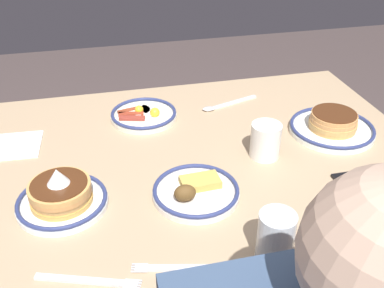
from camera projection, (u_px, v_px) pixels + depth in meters
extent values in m
cube|color=tan|center=(204.00, 163.00, 1.19)|extent=(1.21, 0.91, 0.04)
cylinder|color=#947C5F|center=(301.00, 173.00, 1.77)|extent=(0.07, 0.07, 0.69)
cylinder|color=#947C5F|center=(43.00, 211.00, 1.58)|extent=(0.07, 0.07, 0.69)
cylinder|color=white|center=(331.00, 130.00, 1.28)|extent=(0.24, 0.24, 0.01)
torus|color=navy|center=(332.00, 127.00, 1.28)|extent=(0.24, 0.24, 0.01)
cylinder|color=#D99B51|center=(332.00, 126.00, 1.28)|extent=(0.13, 0.13, 0.01)
cylinder|color=tan|center=(333.00, 123.00, 1.27)|extent=(0.14, 0.14, 0.01)
cylinder|color=tan|center=(334.00, 119.00, 1.26)|extent=(0.13, 0.13, 0.01)
cylinder|color=tan|center=(334.00, 115.00, 1.26)|extent=(0.13, 0.13, 0.01)
cylinder|color=#4C2814|center=(335.00, 113.00, 1.25)|extent=(0.12, 0.12, 0.00)
cylinder|color=silver|center=(196.00, 193.00, 1.04)|extent=(0.20, 0.20, 0.01)
torus|color=navy|center=(196.00, 189.00, 1.03)|extent=(0.20, 0.20, 0.01)
cube|color=gold|center=(200.00, 182.00, 1.05)|extent=(0.09, 0.06, 0.02)
ellipsoid|color=brown|center=(185.00, 193.00, 0.99)|extent=(0.05, 0.04, 0.04)
ellipsoid|color=brown|center=(186.00, 193.00, 1.00)|extent=(0.04, 0.03, 0.03)
ellipsoid|color=brown|center=(185.00, 195.00, 1.00)|extent=(0.03, 0.03, 0.03)
cylinder|color=silver|center=(144.00, 116.00, 1.35)|extent=(0.20, 0.20, 0.01)
torus|color=navy|center=(144.00, 113.00, 1.35)|extent=(0.20, 0.20, 0.01)
cylinder|color=white|center=(153.00, 109.00, 1.37)|extent=(0.08, 0.08, 0.01)
sphere|color=yellow|center=(155.00, 113.00, 1.34)|extent=(0.03, 0.03, 0.03)
cylinder|color=white|center=(139.00, 111.00, 1.36)|extent=(0.07, 0.07, 0.01)
sphere|color=yellow|center=(139.00, 110.00, 1.35)|extent=(0.03, 0.03, 0.03)
cube|color=#953C23|center=(130.00, 110.00, 1.36)|extent=(0.08, 0.04, 0.01)
cube|color=#9F3823|center=(131.00, 114.00, 1.34)|extent=(0.08, 0.03, 0.01)
cube|color=#99382A|center=(132.00, 118.00, 1.32)|extent=(0.08, 0.04, 0.01)
cylinder|color=white|center=(63.00, 204.00, 1.00)|extent=(0.21, 0.21, 0.01)
torus|color=navy|center=(62.00, 200.00, 1.00)|extent=(0.20, 0.20, 0.01)
cylinder|color=gold|center=(62.00, 199.00, 1.00)|extent=(0.14, 0.14, 0.01)
cylinder|color=tan|center=(61.00, 195.00, 0.99)|extent=(0.13, 0.13, 0.01)
cylinder|color=#DA9551|center=(60.00, 191.00, 0.98)|extent=(0.14, 0.14, 0.01)
cylinder|color=tan|center=(59.00, 187.00, 0.98)|extent=(0.14, 0.14, 0.01)
cylinder|color=#4C2814|center=(59.00, 184.00, 0.97)|extent=(0.13, 0.13, 0.00)
cone|color=white|center=(57.00, 176.00, 0.96)|extent=(0.05, 0.05, 0.04)
cylinder|color=white|center=(265.00, 141.00, 1.16)|extent=(0.08, 0.08, 0.09)
torus|color=white|center=(261.00, 133.00, 1.19)|extent=(0.02, 0.07, 0.06)
cylinder|color=brown|center=(266.00, 131.00, 1.14)|extent=(0.07, 0.07, 0.01)
cylinder|color=silver|center=(275.00, 238.00, 0.84)|extent=(0.07, 0.07, 0.11)
cylinder|color=black|center=(275.00, 244.00, 0.85)|extent=(0.06, 0.06, 0.08)
cube|color=black|center=(365.00, 180.00, 1.09)|extent=(0.14, 0.07, 0.01)
cube|color=white|center=(13.00, 146.00, 1.22)|extent=(0.16, 0.15, 0.00)
cube|color=silver|center=(86.00, 281.00, 0.82)|extent=(0.19, 0.08, 0.01)
cube|color=silver|center=(132.00, 288.00, 0.81)|extent=(0.03, 0.01, 0.00)
cube|color=silver|center=(133.00, 285.00, 0.81)|extent=(0.03, 0.01, 0.00)
cube|color=silver|center=(133.00, 283.00, 0.82)|extent=(0.03, 0.01, 0.00)
cube|color=silver|center=(134.00, 280.00, 0.82)|extent=(0.03, 0.01, 0.00)
cube|color=silver|center=(180.00, 268.00, 0.85)|extent=(0.17, 0.05, 0.01)
cube|color=silver|center=(140.00, 264.00, 0.85)|extent=(0.03, 0.01, 0.00)
cube|color=silver|center=(140.00, 267.00, 0.85)|extent=(0.03, 0.01, 0.00)
cube|color=silver|center=(139.00, 269.00, 0.84)|extent=(0.03, 0.01, 0.00)
cube|color=silver|center=(139.00, 272.00, 0.84)|extent=(0.03, 0.01, 0.00)
cube|color=silver|center=(231.00, 103.00, 1.44)|extent=(0.19, 0.07, 0.01)
ellipsoid|color=silver|center=(209.00, 109.00, 1.40)|extent=(0.04, 0.03, 0.01)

